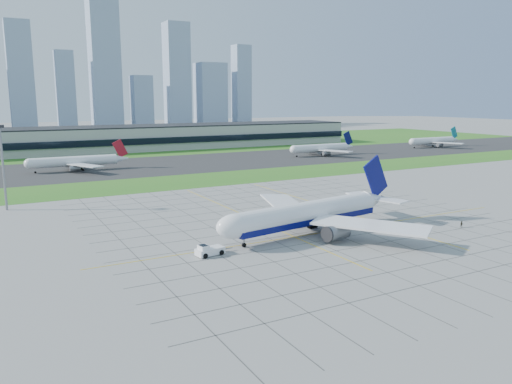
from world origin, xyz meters
The scene contains 15 objects.
ground centered at (0.00, 0.00, 0.00)m, with size 1400.00×1400.00×0.00m, color #9F9F99.
grass_median centered at (0.00, 90.00, 0.02)m, with size 700.00×35.00×0.04m, color #2D7020.
asphalt_taxiway centered at (0.00, 145.00, 0.03)m, with size 700.00×75.00×0.04m, color #383838.
grass_far centered at (0.00, 255.00, 0.02)m, with size 700.00×145.00×0.04m, color #2D7020.
apron_markings centered at (0.43, 11.09, 0.02)m, with size 120.00×130.00×0.03m.
terminal centered at (40.00, 229.87, 7.89)m, with size 260.00×43.00×15.80m.
light_mast centered at (-70.00, 65.00, 16.18)m, with size 2.50×2.50×25.60m.
city_skyline centered at (-8.71, 520.00, 59.09)m, with size 523.00×32.40×160.00m.
airliner centered at (-5.13, -0.82, 4.92)m, with size 56.92×57.27×17.99m.
pushback_tug centered at (-34.10, -5.47, 1.11)m, with size 9.08×3.90×2.49m.
crew_near centered at (-33.74, -3.31, 0.87)m, with size 0.63×0.42×1.74m, color black.
crew_far centered at (33.19, -15.50, 0.89)m, with size 0.86×0.67×1.78m, color #2A281C.
distant_jet_1 centered at (-37.32, 143.59, 4.49)m, with size 44.50×42.66×14.08m.
distant_jet_2 centered at (101.69, 141.01, 4.49)m, with size 43.18×42.66×14.08m.
distant_jet_3 centered at (202.10, 146.68, 4.49)m, with size 44.37×42.66×14.08m.
Camera 1 is at (-74.49, -100.48, 32.98)m, focal length 35.00 mm.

